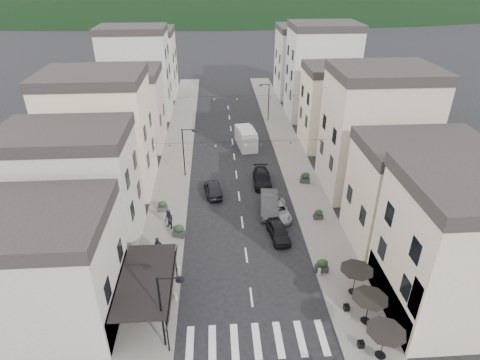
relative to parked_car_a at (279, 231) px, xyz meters
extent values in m
cube|color=slate|center=(-10.66, 18.66, -0.62)|extent=(4.00, 76.00, 0.12)
cube|color=slate|center=(4.34, 18.66, -0.62)|extent=(4.00, 76.00, 0.12)
cube|color=#B0ACA1|center=(-18.66, -8.34, 3.32)|extent=(12.00, 8.00, 8.00)
cube|color=beige|center=(11.34, -9.34, 4.32)|extent=(10.00, 8.00, 10.00)
cube|color=black|center=(-10.66, -8.34, 2.52)|extent=(3.60, 7.50, 0.15)
cube|color=black|center=(-8.86, -8.34, 2.02)|extent=(0.34, 7.50, 0.99)
cylinder|color=black|center=(-8.96, -11.84, 0.92)|extent=(0.10, 0.10, 3.20)
cylinder|color=black|center=(-8.96, -4.84, 0.92)|extent=(0.10, 0.10, 3.20)
cube|color=#B0ACA1|center=(-17.66, 0.66, 4.32)|extent=(10.00, 7.00, 10.00)
cube|color=#262323|center=(-17.66, 0.66, 9.82)|extent=(10.20, 7.14, 1.00)
cube|color=beige|center=(-17.66, 10.66, 5.32)|extent=(10.00, 8.00, 12.00)
cube|color=#262323|center=(-17.66, 10.66, 11.82)|extent=(10.20, 8.16, 1.00)
cube|color=#BBA697|center=(-17.66, 22.66, 4.07)|extent=(10.00, 8.00, 9.50)
cube|color=#262323|center=(-17.66, 22.66, 9.32)|extent=(10.20, 8.16, 1.00)
cube|color=#A9A9A4|center=(-17.66, 34.66, 5.82)|extent=(10.00, 7.00, 13.00)
cube|color=#262323|center=(-17.66, 34.66, 12.82)|extent=(10.20, 7.14, 1.00)
cube|color=beige|center=(-17.66, 46.66, 4.82)|extent=(10.00, 9.00, 11.00)
cube|color=#262323|center=(-17.66, 46.66, 10.82)|extent=(10.20, 9.18, 1.00)
cube|color=beige|center=(11.34, -1.34, 3.82)|extent=(10.00, 7.00, 9.00)
cube|color=#262323|center=(11.34, -1.34, 8.82)|extent=(10.20, 7.14, 1.00)
cube|color=#BBA697|center=(11.34, 8.66, 5.57)|extent=(10.00, 8.00, 12.50)
cube|color=#262323|center=(11.34, 8.66, 12.32)|extent=(10.20, 8.16, 1.00)
cube|color=beige|center=(11.34, 20.66, 4.32)|extent=(10.00, 7.00, 10.00)
cube|color=#262323|center=(11.34, 20.66, 9.82)|extent=(10.20, 7.14, 1.00)
cube|color=#A9A9A4|center=(11.34, 32.66, 6.07)|extent=(10.00, 8.00, 13.50)
cube|color=#262323|center=(11.34, 32.66, 13.32)|extent=(10.20, 8.16, 1.00)
cube|color=#B0ACA1|center=(11.34, 44.66, 5.07)|extent=(10.00, 9.00, 11.50)
cube|color=#262323|center=(11.34, 44.66, 11.32)|extent=(10.20, 9.18, 1.00)
cylinder|color=black|center=(4.54, -13.34, 0.59)|extent=(0.06, 0.06, 2.30)
cone|color=black|center=(4.54, -13.34, 1.69)|extent=(2.50, 2.50, 0.55)
cylinder|color=black|center=(4.54, -13.34, -0.19)|extent=(0.70, 0.70, 0.04)
cylinder|color=black|center=(4.54, -10.54, 0.59)|extent=(0.06, 0.06, 2.30)
cone|color=black|center=(4.54, -10.54, 1.69)|extent=(2.50, 2.50, 0.55)
cylinder|color=black|center=(4.54, -10.54, -0.19)|extent=(0.70, 0.70, 0.04)
cylinder|color=black|center=(4.54, -7.74, 0.59)|extent=(0.06, 0.06, 2.30)
cone|color=black|center=(4.54, -7.74, 1.69)|extent=(2.50, 2.50, 0.55)
cylinder|color=black|center=(4.54, -7.74, -0.19)|extent=(0.70, 0.70, 0.04)
cylinder|color=black|center=(-9.26, -11.34, 2.32)|extent=(0.14, 0.14, 6.00)
cylinder|color=black|center=(-8.56, -11.34, 5.22)|extent=(1.40, 0.10, 0.10)
cylinder|color=black|center=(-7.91, -11.34, 5.07)|extent=(0.56, 0.56, 0.08)
cylinder|color=black|center=(-9.26, 12.66, 2.32)|extent=(0.14, 0.14, 6.00)
cylinder|color=black|center=(-8.56, 12.66, 5.22)|extent=(1.40, 0.10, 0.10)
cylinder|color=black|center=(-7.91, 12.66, 5.07)|extent=(0.56, 0.56, 0.08)
cylinder|color=black|center=(2.94, 30.66, 2.32)|extent=(0.14, 0.14, 6.00)
cylinder|color=black|center=(2.24, 30.66, 5.22)|extent=(1.40, 0.10, 0.10)
cylinder|color=black|center=(1.59, 30.66, 5.07)|extent=(0.56, 0.56, 0.08)
cylinder|color=gray|center=(-8.86, -7.34, -0.26)|extent=(0.26, 0.26, 0.60)
cylinder|color=gray|center=(-8.86, -4.34, -0.26)|extent=(0.26, 0.26, 0.60)
cylinder|color=gray|center=(2.54, -5.34, -0.26)|extent=(0.26, 0.26, 0.60)
cylinder|color=black|center=(-3.16, 8.66, 5.32)|extent=(19.00, 0.02, 0.02)
cone|color=beige|center=(-11.87, 8.66, 5.13)|extent=(0.28, 0.28, 0.24)
cone|color=navy|center=(-10.29, 8.66, 5.04)|extent=(0.28, 0.28, 0.24)
cone|color=beige|center=(-8.70, 8.66, 4.97)|extent=(0.28, 0.28, 0.24)
cone|color=navy|center=(-7.12, 8.66, 4.90)|extent=(0.28, 0.28, 0.24)
cone|color=beige|center=(-5.54, 8.66, 4.86)|extent=(0.28, 0.28, 0.24)
cone|color=navy|center=(-3.95, 8.66, 4.83)|extent=(0.28, 0.28, 0.24)
cone|color=beige|center=(-2.37, 8.66, 4.83)|extent=(0.28, 0.28, 0.24)
cone|color=navy|center=(-0.79, 8.66, 4.86)|extent=(0.28, 0.28, 0.24)
cone|color=beige|center=(0.80, 8.66, 4.90)|extent=(0.28, 0.28, 0.24)
cone|color=navy|center=(2.38, 8.66, 4.97)|extent=(0.28, 0.28, 0.24)
cone|color=beige|center=(3.96, 8.66, 5.04)|extent=(0.28, 0.28, 0.24)
cone|color=navy|center=(5.55, 8.66, 5.13)|extent=(0.28, 0.28, 0.24)
cylinder|color=black|center=(-3.16, 24.66, 5.32)|extent=(19.00, 0.02, 0.02)
cone|color=beige|center=(-11.87, 24.66, 5.13)|extent=(0.28, 0.28, 0.24)
cone|color=navy|center=(-10.29, 24.66, 5.04)|extent=(0.28, 0.28, 0.24)
cone|color=beige|center=(-8.70, 24.66, 4.97)|extent=(0.28, 0.28, 0.24)
cone|color=navy|center=(-7.12, 24.66, 4.90)|extent=(0.28, 0.28, 0.24)
cone|color=beige|center=(-5.54, 24.66, 4.86)|extent=(0.28, 0.28, 0.24)
cone|color=navy|center=(-3.95, 24.66, 4.83)|extent=(0.28, 0.28, 0.24)
cone|color=beige|center=(-2.37, 24.66, 4.83)|extent=(0.28, 0.28, 0.24)
cone|color=navy|center=(-0.79, 24.66, 4.86)|extent=(0.28, 0.28, 0.24)
cone|color=beige|center=(0.80, 24.66, 4.90)|extent=(0.28, 0.28, 0.24)
cone|color=navy|center=(2.38, 24.66, 4.97)|extent=(0.28, 0.28, 0.24)
cone|color=beige|center=(3.96, 24.66, 5.04)|extent=(0.28, 0.28, 0.24)
cone|color=navy|center=(5.55, 24.66, 5.13)|extent=(0.28, 0.28, 0.24)
imported|color=black|center=(0.00, 0.00, 0.00)|extent=(2.07, 4.16, 1.36)
imported|color=#39383B|center=(-0.26, 4.56, 0.16)|extent=(2.30, 5.28, 1.69)
imported|color=#9899A0|center=(0.51, 3.62, -0.06)|extent=(2.35, 4.60, 1.24)
imported|color=black|center=(-0.36, 10.29, 0.02)|extent=(2.07, 4.86, 1.40)
imported|color=black|center=(-5.96, 8.21, 0.03)|extent=(2.22, 4.34, 1.41)
cube|color=silver|center=(-1.36, 21.03, 0.46)|extent=(2.87, 5.70, 2.27)
cube|color=silver|center=(-1.27, 20.35, 1.65)|extent=(2.57, 3.89, 0.57)
cylinder|color=black|center=(-1.99, 18.88, -0.28)|extent=(0.39, 0.83, 0.80)
cylinder|color=black|center=(-0.19, 19.12, -0.28)|extent=(0.39, 0.83, 0.80)
cylinder|color=black|center=(-2.54, 22.93, -0.28)|extent=(0.39, 0.83, 0.80)
cylinder|color=black|center=(-0.73, 23.18, -0.28)|extent=(0.39, 0.83, 0.80)
imported|color=black|center=(-10.69, -2.20, 0.41)|extent=(0.72, 0.49, 1.94)
imported|color=#231F2A|center=(-10.15, 1.99, 0.41)|extent=(1.18, 1.18, 1.94)
cube|color=#2B2B2D|center=(-9.16, 0.61, -0.28)|extent=(1.27, 0.96, 0.56)
ellipsoid|color=black|center=(-9.16, 0.61, 0.34)|extent=(0.99, 0.63, 0.72)
cube|color=#333336|center=(-11.11, 5.09, -0.31)|extent=(1.11, 0.78, 0.50)
ellipsoid|color=black|center=(-11.11, 5.09, 0.25)|extent=(0.89, 0.57, 0.65)
cube|color=#29292B|center=(2.84, -4.91, -0.30)|extent=(1.09, 0.64, 0.53)
ellipsoid|color=black|center=(2.84, -4.91, 0.29)|extent=(0.94, 0.60, 0.68)
cube|color=#2C2C2F|center=(4.36, 2.62, -0.33)|extent=(0.94, 0.52, 0.47)
ellipsoid|color=black|center=(4.36, 2.62, 0.18)|extent=(0.82, 0.52, 0.60)
cube|color=#2F2F32|center=(4.58, 10.01, -0.28)|extent=(1.26, 0.91, 0.57)
ellipsoid|color=black|center=(4.58, 10.01, 0.35)|extent=(1.00, 0.64, 0.73)
camera|label=1|loc=(-5.49, -29.72, 21.88)|focal=30.00mm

